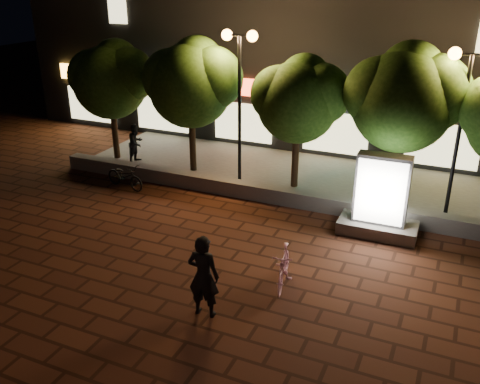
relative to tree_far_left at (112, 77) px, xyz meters
The scene contains 15 objects.
ground 9.43m from the tree_far_left, 38.18° to the right, with size 80.00×80.00×0.00m, color #4E2718.
retaining_wall 7.72m from the tree_far_left, 11.89° to the right, with size 16.00×0.45×0.50m, color slate.
sidewalk 7.74m from the tree_far_left, ahead, with size 16.00×5.00×0.08m, color slate.
building_block 10.38m from the tree_far_left, 47.32° to the left, with size 28.00×8.12×11.30m.
tree_far_left is the anchor object (origin of this frame).
tree_left 3.51m from the tree_far_left, ahead, with size 3.60×3.00×4.89m.
tree_mid 7.50m from the tree_far_left, ahead, with size 3.24×2.70×4.50m.
tree_right 10.81m from the tree_far_left, ahead, with size 3.72×3.10×5.07m.
street_lamp_left 5.50m from the tree_far_left, ahead, with size 1.26×0.36×5.18m.
street_lamp_right 12.47m from the tree_far_left, ahead, with size 1.26×0.36×4.98m.
ad_kiosk 11.23m from the tree_far_left, 12.42° to the right, with size 2.22×1.14×2.39m.
scooter_pink 11.28m from the tree_far_left, 33.18° to the right, with size 0.45×1.61×0.97m, color #ED9FC7.
rider 11.38m from the tree_far_left, 44.41° to the right, with size 0.70×0.46×1.93m, color black.
scooter_parked 4.29m from the tree_far_left, 50.00° to the right, with size 0.59×1.70×0.89m, color black.
pedestrian 2.64m from the tree_far_left, ahead, with size 0.74×0.57×1.51m, color black.
Camera 1 is at (5.55, -10.64, 6.91)m, focal length 38.65 mm.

